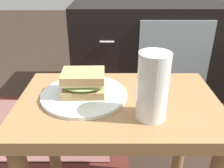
{
  "coord_description": "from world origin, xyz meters",
  "views": [
    {
      "loc": [
        -0.02,
        -0.58,
        0.8
      ],
      "look_at": [
        -0.02,
        0.0,
        0.51
      ],
      "focal_mm": 38.83,
      "sensor_mm": 36.0,
      "label": 1
    }
  ],
  "objects": [
    {
      "name": "area_rug",
      "position": [
        -0.42,
        0.49,
        0.0
      ],
      "size": [
        0.96,
        0.65,
        0.01
      ],
      "color": "#4C1E19",
      "rests_on": "ground"
    },
    {
      "name": "sandwich_front",
      "position": [
        -0.1,
        0.02,
        0.5
      ],
      "size": [
        0.13,
        0.1,
        0.07
      ],
      "color": "tan",
      "rests_on": "plate"
    },
    {
      "name": "tv_cabinet",
      "position": [
        0.22,
        0.95,
        0.29
      ],
      "size": [
        0.96,
        0.46,
        0.58
      ],
      "color": "black",
      "rests_on": "ground"
    },
    {
      "name": "plate",
      "position": [
        -0.1,
        0.02,
        0.47
      ],
      "size": [
        0.24,
        0.24,
        0.01
      ],
      "primitive_type": "cylinder",
      "color": "silver",
      "rests_on": "side_table"
    },
    {
      "name": "beer_glass",
      "position": [
        0.08,
        -0.08,
        0.54
      ],
      "size": [
        0.07,
        0.07,
        0.17
      ],
      "color": "silver",
      "rests_on": "side_table"
    },
    {
      "name": "side_table",
      "position": [
        0.0,
        0.0,
        0.37
      ],
      "size": [
        0.56,
        0.36,
        0.46
      ],
      "color": "olive",
      "rests_on": "ground"
    }
  ]
}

